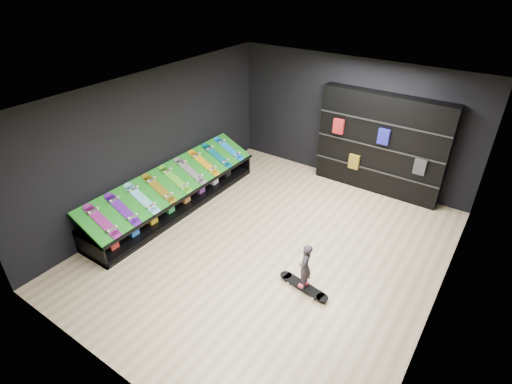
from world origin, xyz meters
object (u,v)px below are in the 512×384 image
Objects in this scene: display_rack at (176,198)px; back_shelving at (381,145)px; floor_skateboard at (303,287)px; child at (304,274)px.

back_shelving is (3.39, 3.32, 0.93)m from display_rack.
child is at bearing 0.00° from floor_skateboard.
back_shelving is 5.77× the size of child.
back_shelving is at bearing 44.43° from display_rack.
floor_skateboard is (3.62, -0.65, -0.20)m from display_rack.
child is (0.00, 0.00, 0.30)m from floor_skateboard.
display_rack is 4.59× the size of floor_skateboard.
floor_skateboard is at bearing 0.00° from child.
child is at bearing -10.13° from display_rack.
display_rack reaches higher than floor_skateboard.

